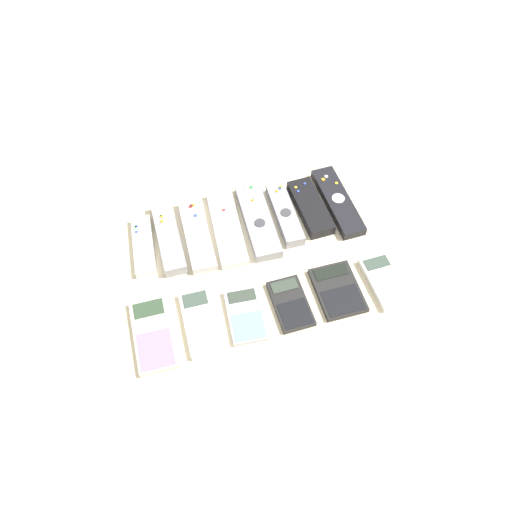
{
  "coord_description": "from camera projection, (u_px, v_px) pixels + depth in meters",
  "views": [
    {
      "loc": [
        -0.16,
        -0.56,
        0.89
      ],
      "look_at": [
        0.0,
        0.03,
        0.01
      ],
      "focal_mm": 35.0,
      "sensor_mm": 36.0,
      "label": 1
    }
  ],
  "objects": [
    {
      "name": "calculator_4",
      "position": [
        338.0,
        290.0,
        1.03
      ],
      "size": [
        0.09,
        0.12,
        0.01
      ],
      "rotation": [
        0.0,
        0.0,
        0.01
      ],
      "color": "black",
      "rests_on": "ground_plane"
    },
    {
      "name": "remote_2",
      "position": [
        197.0,
        234.0,
        1.11
      ],
      "size": [
        0.06,
        0.2,
        0.02
      ],
      "rotation": [
        0.0,
        0.0,
        -0.01
      ],
      "color": "#B7B7BC",
      "rests_on": "ground_plane"
    },
    {
      "name": "remote_7",
      "position": [
        338.0,
        202.0,
        1.16
      ],
      "size": [
        0.06,
        0.21,
        0.02
      ],
      "rotation": [
        0.0,
        0.0,
        0.04
      ],
      "color": "black",
      "rests_on": "ground_plane"
    },
    {
      "name": "ground_plane",
      "position": [
        259.0,
        270.0,
        1.06
      ],
      "size": [
        3.0,
        3.0,
        0.0
      ],
      "primitive_type": "plane",
      "color": "beige"
    },
    {
      "name": "remote_1",
      "position": [
        169.0,
        237.0,
        1.1
      ],
      "size": [
        0.05,
        0.19,
        0.03
      ],
      "rotation": [
        0.0,
        0.0,
        0.02
      ],
      "color": "gray",
      "rests_on": "ground_plane"
    },
    {
      "name": "remote_5",
      "position": [
        285.0,
        214.0,
        1.13
      ],
      "size": [
        0.04,
        0.17,
        0.03
      ],
      "rotation": [
        0.0,
        0.0,
        -0.01
      ],
      "color": "gray",
      "rests_on": "ground_plane"
    },
    {
      "name": "remote_4",
      "position": [
        258.0,
        220.0,
        1.13
      ],
      "size": [
        0.06,
        0.21,
        0.03
      ],
      "rotation": [
        0.0,
        0.0,
        -0.01
      ],
      "color": "gray",
      "rests_on": "ground_plane"
    },
    {
      "name": "remote_0",
      "position": [
        143.0,
        246.0,
        1.09
      ],
      "size": [
        0.05,
        0.16,
        0.02
      ],
      "rotation": [
        0.0,
        0.0,
        -0.06
      ],
      "color": "white",
      "rests_on": "ground_plane"
    },
    {
      "name": "calculator_1",
      "position": [
        200.0,
        322.0,
        0.98
      ],
      "size": [
        0.06,
        0.15,
        0.02
      ],
      "rotation": [
        0.0,
        0.0,
        -0.0
      ],
      "color": "silver",
      "rests_on": "ground_plane"
    },
    {
      "name": "calculator_5",
      "position": [
        385.0,
        281.0,
        1.04
      ],
      "size": [
        0.07,
        0.13,
        0.02
      ],
      "rotation": [
        0.0,
        0.0,
        0.05
      ],
      "color": "silver",
      "rests_on": "ground_plane"
    },
    {
      "name": "remote_3",
      "position": [
        227.0,
        228.0,
        1.12
      ],
      "size": [
        0.07,
        0.21,
        0.02
      ],
      "rotation": [
        0.0,
        0.0,
        -0.05
      ],
      "color": "silver",
      "rests_on": "ground_plane"
    },
    {
      "name": "calculator_3",
      "position": [
        291.0,
        304.0,
        1.01
      ],
      "size": [
        0.07,
        0.12,
        0.01
      ],
      "rotation": [
        0.0,
        0.0,
        0.03
      ],
      "color": "black",
      "rests_on": "ground_plane"
    },
    {
      "name": "remote_6",
      "position": [
        310.0,
        207.0,
        1.15
      ],
      "size": [
        0.07,
        0.16,
        0.03
      ],
      "rotation": [
        0.0,
        0.0,
        0.05
      ],
      "color": "black",
      "rests_on": "ground_plane"
    },
    {
      "name": "calculator_0",
      "position": [
        153.0,
        334.0,
        0.97
      ],
      "size": [
        0.08,
        0.16,
        0.02
      ],
      "rotation": [
        0.0,
        0.0,
        0.01
      ],
      "color": "beige",
      "rests_on": "ground_plane"
    },
    {
      "name": "calculator_2",
      "position": [
        246.0,
        315.0,
        1.0
      ],
      "size": [
        0.08,
        0.12,
        0.01
      ],
      "rotation": [
        0.0,
        0.0,
        -0.06
      ],
      "color": "#B2B2B7",
      "rests_on": "ground_plane"
    }
  ]
}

